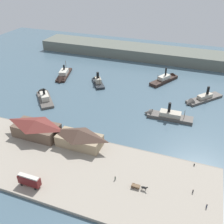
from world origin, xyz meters
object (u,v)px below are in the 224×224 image
horse_cart (139,187)px  ferry_moored_east (164,115)px  ferry_approaching_east (167,79)px  mooring_post_east (194,165)px  ferry_departing_north (44,96)px  mooring_post_center_east (19,123)px  ferry_shed_west_terminal (79,137)px  ferry_approaching_west (200,100)px  street_tram (29,180)px  ferry_mid_harbor (63,76)px  ferry_near_quay (97,81)px  pedestrian_near_cart (115,178)px  pedestrian_by_tram (193,191)px  pedestrian_walking_west (207,206)px  ferry_shed_central_terminal (36,128)px

horse_cart → ferry_moored_east: ferry_moored_east is taller
ferry_approaching_east → mooring_post_east: bearing=-72.7°
horse_cart → ferry_approaching_east: (-7.07, 94.76, -0.70)m
ferry_departing_north → ferry_moored_east: ferry_moored_east is taller
mooring_post_center_east → ferry_moored_east: 70.72m
ferry_moored_east → ferry_departing_north: bearing=-177.4°
mooring_post_center_east → mooring_post_east: 80.64m
ferry_departing_north → horse_cart: bearing=-34.4°
ferry_shed_west_terminal → ferry_approaching_west: ferry_shed_west_terminal is taller
street_tram → ferry_approaching_west: (50.63, 85.14, -2.75)m
ferry_shed_west_terminal → ferry_approaching_east: 83.65m
mooring_post_center_east → ferry_mid_harbor: size_ratio=0.04×
ferry_near_quay → ferry_departing_north: bearing=-125.5°
ferry_shed_west_terminal → ferry_near_quay: ferry_shed_west_terminal is taller
mooring_post_east → ferry_mid_harbor: (-89.23, 57.43, -0.40)m
pedestrian_near_cart → pedestrian_by_tram: pedestrian_near_cart is taller
mooring_post_east → ferry_mid_harbor: bearing=147.2°
pedestrian_walking_west → ferry_mid_harbor: ferry_mid_harbor is taller
pedestrian_near_cart → ferry_moored_east: ferry_moored_east is taller
mooring_post_east → ferry_approaching_west: bearing=91.7°
horse_cart → mooring_post_east: 24.77m
horse_cart → pedestrian_by_tram: horse_cart is taller
ferry_shed_central_terminal → pedestrian_walking_west: size_ratio=12.03×
ferry_shed_central_terminal → ferry_approaching_west: bearing=42.4°
horse_cart → mooring_post_center_east: bearing=163.6°
horse_cart → ferry_approaching_west: 74.97m
street_tram → horse_cart: 37.38m
ferry_near_quay → mooring_post_east: bearing=-41.8°
ferry_approaching_east → ferry_near_quay: size_ratio=1.45×
pedestrian_by_tram → horse_cart: bearing=-165.4°
ferry_shed_central_terminal → ferry_mid_harbor: size_ratio=0.82×
ferry_shed_central_terminal → ferry_approaching_east: ferry_approaching_east is taller
horse_cart → mooring_post_center_east: size_ratio=6.44×
ferry_shed_central_terminal → street_tram: ferry_shed_central_terminal is taller
mooring_post_center_east → ferry_approaching_west: (79.01, 54.62, -0.57)m
pedestrian_by_tram → ferry_moored_east: (-17.81, 45.29, -0.51)m
street_tram → ferry_departing_north: ferry_departing_north is taller
ferry_mid_harbor → ferry_moored_east: size_ratio=1.02×
pedestrian_near_cart → ferry_near_quay: ferry_near_quay is taller
mooring_post_east → ferry_moored_east: bearing=118.4°
ferry_shed_west_terminal → ferry_approaching_west: size_ratio=0.84×
ferry_moored_east → horse_cart: bearing=-89.7°
pedestrian_by_tram → street_tram: bearing=-162.9°
pedestrian_by_tram → ferry_moored_east: bearing=111.5°
horse_cart → ferry_mid_harbor: bearing=133.8°
pedestrian_walking_west → ferry_approaching_west: 73.82m
street_tram → ferry_approaching_east: ferry_approaching_east is taller
pedestrian_near_cart → ferry_mid_harbor: size_ratio=0.07×
ferry_departing_north → pedestrian_near_cart: bearing=-37.6°
horse_cart → ferry_approaching_west: size_ratio=0.26×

